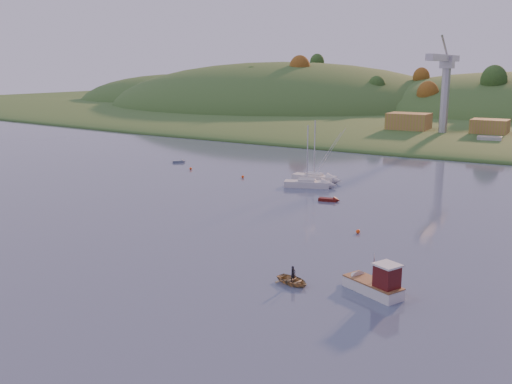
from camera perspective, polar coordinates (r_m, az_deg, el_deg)
The scene contains 22 objects.
ground at distance 54.72m, azimuth -15.65°, elevation -9.16°, with size 500.00×500.00×0.00m, color #3C4A62.
far_shore at distance 267.71m, azimuth 23.20°, elevation 7.19°, with size 620.00×220.00×1.50m, color #304E1F.
shore_slope at distance 203.81m, azimuth 20.49°, elevation 6.08°, with size 640.00×150.00×7.00m, color #304E1F.
hill_left_far at distance 318.86m, azimuth -7.28°, elevation 8.76°, with size 120.00×100.00×32.00m, color #304E1F.
hill_left at distance 267.62m, azimuth 2.62°, elevation 8.17°, with size 170.00×140.00×44.00m, color #304E1F.
hillside_trees at distance 223.40m, azimuth 21.49°, elevation 6.49°, with size 280.00×50.00×32.00m, color #234117, non-canonical shape.
wharf at distance 160.77m, azimuth 19.30°, elevation 5.11°, with size 42.00×16.00×2.40m, color slate.
shed_west at distance 164.51m, azimuth 15.02°, elevation 6.79°, with size 11.00×8.00×4.80m, color olive.
shed_east at distance 160.96m, azimuth 22.33°, elevation 6.03°, with size 9.00×7.00×4.00m, color olive.
dock_crane at distance 156.86m, azimuth 18.35°, elevation 10.87°, with size 3.20×28.00×20.30m.
fishing_boat at distance 52.45m, azimuth 11.28°, elevation -8.79°, with size 6.88×4.59×4.23m.
sailboat_near at distance 100.91m, azimuth 5.82°, elevation 1.50°, with size 7.76×2.58×10.66m.
sailboat_far at distance 95.54m, azimuth 5.11°, elevation 0.88°, with size 7.76×4.75×10.34m.
canoe at distance 53.45m, azimuth 3.72°, elevation -8.82°, with size 2.46×3.44×0.71m, color #9A8355.
paddler at distance 53.31m, azimuth 3.73°, elevation -8.43°, with size 0.55×0.36×1.50m, color black.
red_tender at distance 85.97m, azimuth 7.60°, elevation -0.79°, with size 3.37×1.79×1.09m.
grey_dinghy at distance 121.12m, azimuth -7.53°, elevation 3.04°, with size 2.71×2.62×1.03m.
work_vessel at distance 149.70m, azimuth 22.27°, elevation 4.38°, with size 13.22×5.75×3.30m.
buoy_0 at distance 53.44m, azimuth 11.56°, elevation -9.18°, with size 0.50×0.50×0.50m, color #FF4A0D.
buoy_1 at distance 70.05m, azimuth 10.16°, elevation -3.90°, with size 0.50×0.50×0.50m, color #FF4A0D.
buoy_2 at distance 112.17m, azimuth -6.55°, elevation 2.34°, with size 0.50×0.50×0.50m, color #FF4A0D.
buoy_3 at distance 103.14m, azimuth -1.34°, elevation 1.54°, with size 0.50×0.50×0.50m, color #FF4A0D.
Camera 1 is at (37.83, -34.30, 19.68)m, focal length 40.00 mm.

